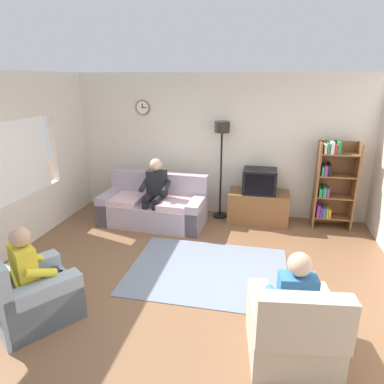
{
  "coord_description": "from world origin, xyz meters",
  "views": [
    {
      "loc": [
        0.87,
        -3.93,
        2.59
      ],
      "look_at": [
        -0.11,
        0.67,
        1.03
      ],
      "focal_mm": 32.25,
      "sensor_mm": 36.0,
      "label": 1
    }
  ],
  "objects": [
    {
      "name": "person_in_right_armchair",
      "position": [
        1.23,
        -0.99,
        0.6
      ],
      "size": [
        0.55,
        0.57,
        1.12
      ],
      "color": "#3372B2",
      "rests_on": "ground_plane"
    },
    {
      "name": "armchair_near_window",
      "position": [
        -1.58,
        -1.11,
        0.29
      ],
      "size": [
        1.16,
        1.18,
        0.9
      ],
      "color": "#9EADBC",
      "rests_on": "ground_plane"
    },
    {
      "name": "tv_stand",
      "position": [
        0.82,
        2.25,
        0.29
      ],
      "size": [
        1.1,
        0.56,
        0.59
      ],
      "color": "brown",
      "rests_on": "ground_plane"
    },
    {
      "name": "floor_lamp",
      "position": [
        0.09,
        2.35,
        1.45
      ],
      "size": [
        0.28,
        0.28,
        1.85
      ],
      "color": "black",
      "rests_on": "ground_plane"
    },
    {
      "name": "person_in_left_armchair",
      "position": [
        -1.53,
        -1.04,
        0.6
      ],
      "size": [
        0.62,
        0.64,
        1.12
      ],
      "color": "yellow",
      "rests_on": "ground_plane"
    },
    {
      "name": "back_wall_assembly",
      "position": [
        -0.0,
        2.66,
        1.35
      ],
      "size": [
        6.2,
        0.17,
        2.7
      ],
      "color": "silver",
      "rests_on": "ground_plane"
    },
    {
      "name": "armchair_near_bookshelf",
      "position": [
        1.25,
        -1.08,
        0.29
      ],
      "size": [
        0.91,
        0.97,
        0.9
      ],
      "color": "#BCAD99",
      "rests_on": "ground_plane"
    },
    {
      "name": "bookshelf",
      "position": [
        2.08,
        2.32,
        0.81
      ],
      "size": [
        0.68,
        0.36,
        1.57
      ],
      "color": "brown",
      "rests_on": "ground_plane"
    },
    {
      "name": "tv",
      "position": [
        0.82,
        2.23,
        0.81
      ],
      "size": [
        0.6,
        0.49,
        0.44
      ],
      "color": "black",
      "rests_on": "tv_stand"
    },
    {
      "name": "area_rug",
      "position": [
        0.19,
        0.3,
        0.01
      ],
      "size": [
        2.2,
        1.7,
        0.01
      ],
      "primitive_type": "cube",
      "color": "slate",
      "rests_on": "ground_plane"
    },
    {
      "name": "ground_plane",
      "position": [
        0.0,
        0.0,
        0.0
      ],
      "size": [
        12.0,
        12.0,
        0.0
      ],
      "primitive_type": "plane",
      "color": "brown"
    },
    {
      "name": "person_on_couch",
      "position": [
        -1.0,
        1.67,
        0.7
      ],
      "size": [
        0.53,
        0.55,
        1.24
      ],
      "color": "black",
      "rests_on": "ground_plane"
    },
    {
      "name": "couch",
      "position": [
        -1.07,
        1.78,
        0.31
      ],
      "size": [
        1.94,
        0.97,
        0.9
      ],
      "color": "#A899A8",
      "rests_on": "ground_plane"
    }
  ]
}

